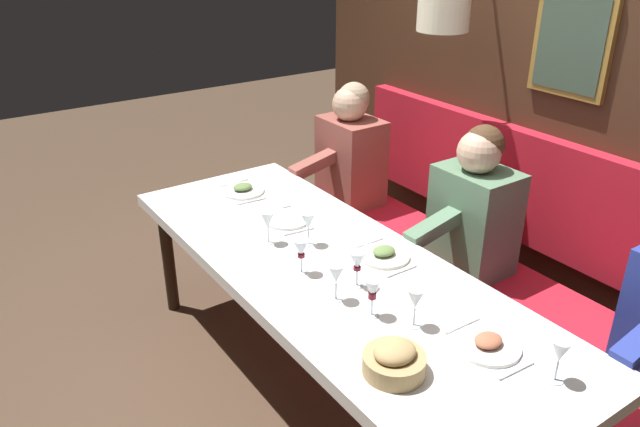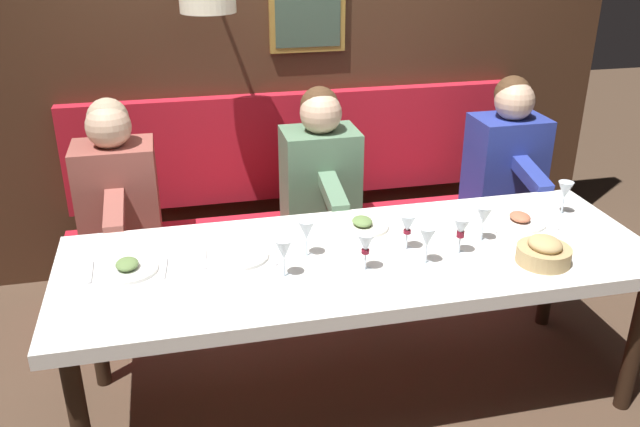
% 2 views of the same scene
% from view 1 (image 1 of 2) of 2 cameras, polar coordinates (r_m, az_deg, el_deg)
% --- Properties ---
extents(ground_plane, '(12.00, 12.00, 0.00)m').
position_cam_1_polar(ground_plane, '(3.22, 0.96, -16.24)').
color(ground_plane, '#4C3828').
extents(dining_table, '(0.90, 2.51, 0.74)m').
position_cam_1_polar(dining_table, '(2.82, 1.07, -5.91)').
color(dining_table, white).
rests_on(dining_table, ground_plane).
extents(banquette_bench, '(0.52, 2.71, 0.45)m').
position_cam_1_polar(banquette_bench, '(3.57, 12.82, -7.72)').
color(banquette_bench, red).
rests_on(banquette_bench, ground_plane).
extents(back_wall_panel, '(0.59, 3.91, 2.90)m').
position_cam_1_polar(back_wall_panel, '(3.56, 21.07, 11.21)').
color(back_wall_panel, '#422819').
rests_on(back_wall_panel, ground_plane).
extents(diner_near, '(0.60, 0.40, 0.79)m').
position_cam_1_polar(diner_near, '(3.27, 14.06, 0.72)').
color(diner_near, '#567A5B').
rests_on(diner_near, banquette_bench).
extents(diner_middle, '(0.60, 0.40, 0.79)m').
position_cam_1_polar(diner_middle, '(3.98, 2.81, 6.01)').
color(diner_middle, '#934C42').
rests_on(diner_middle, banquette_bench).
extents(place_setting_0, '(0.24, 0.31, 0.05)m').
position_cam_1_polar(place_setting_0, '(3.54, -7.13, 2.18)').
color(place_setting_0, white).
rests_on(place_setting_0, dining_table).
extents(place_setting_1, '(0.24, 0.31, 0.05)m').
position_cam_1_polar(place_setting_1, '(2.85, 5.90, -3.79)').
color(place_setting_1, silver).
rests_on(place_setting_1, dining_table).
extents(place_setting_2, '(0.24, 0.31, 0.05)m').
position_cam_1_polar(place_setting_2, '(2.36, 15.22, -11.58)').
color(place_setting_2, white).
rests_on(place_setting_2, dining_table).
extents(place_setting_3, '(0.24, 0.32, 0.01)m').
position_cam_1_polar(place_setting_3, '(3.18, -3.08, -0.54)').
color(place_setting_3, silver).
rests_on(place_setting_3, dining_table).
extents(wine_glass_0, '(0.07, 0.07, 0.16)m').
position_cam_1_polar(wine_glass_0, '(2.23, 21.28, -11.85)').
color(wine_glass_0, silver).
rests_on(wine_glass_0, dining_table).
extents(wine_glass_1, '(0.07, 0.07, 0.16)m').
position_cam_1_polar(wine_glass_1, '(2.90, -1.10, -0.80)').
color(wine_glass_1, silver).
rests_on(wine_glass_1, dining_table).
extents(wine_glass_2, '(0.07, 0.07, 0.16)m').
position_cam_1_polar(wine_glass_2, '(2.93, -4.86, -0.66)').
color(wine_glass_2, silver).
rests_on(wine_glass_2, dining_table).
extents(wine_glass_3, '(0.07, 0.07, 0.16)m').
position_cam_1_polar(wine_glass_3, '(2.40, 4.87, -7.07)').
color(wine_glass_3, silver).
rests_on(wine_glass_3, dining_table).
extents(wine_glass_4, '(0.07, 0.07, 0.16)m').
position_cam_1_polar(wine_glass_4, '(2.67, -1.76, -3.34)').
color(wine_glass_4, silver).
rests_on(wine_glass_4, dining_table).
extents(wine_glass_5, '(0.07, 0.07, 0.16)m').
position_cam_1_polar(wine_glass_5, '(2.36, 8.80, -7.88)').
color(wine_glass_5, silver).
rests_on(wine_glass_5, dining_table).
extents(wine_glass_6, '(0.07, 0.07, 0.16)m').
position_cam_1_polar(wine_glass_6, '(2.58, 3.46, -4.49)').
color(wine_glass_6, silver).
rests_on(wine_glass_6, dining_table).
extents(wine_glass_7, '(0.07, 0.07, 0.16)m').
position_cam_1_polar(wine_glass_7, '(2.49, 1.49, -5.70)').
color(wine_glass_7, silver).
rests_on(wine_glass_7, dining_table).
extents(bread_bowl, '(0.22, 0.22, 0.12)m').
position_cam_1_polar(bread_bowl, '(2.17, 6.87, -13.33)').
color(bread_bowl, tan).
rests_on(bread_bowl, dining_table).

